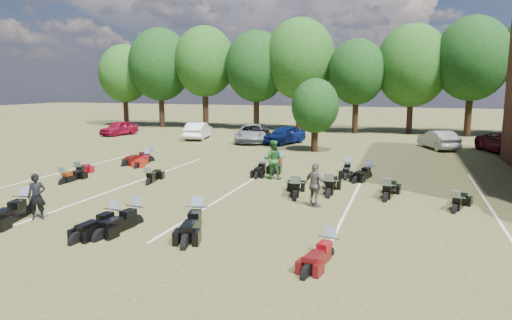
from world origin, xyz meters
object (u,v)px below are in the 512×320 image
at_px(person_green, 273,160).
at_px(motorcycle_3, 113,227).
at_px(person_black, 37,197).
at_px(motorcycle_7, 79,177).
at_px(car_4, 284,135).
at_px(car_0, 119,128).
at_px(person_grey, 315,185).
at_px(motorcycle_14, 150,162).

bearing_deg(person_green, motorcycle_3, 64.55).
bearing_deg(person_black, person_green, 23.69).
height_order(motorcycle_3, motorcycle_7, motorcycle_3).
bearing_deg(car_4, person_black, -76.41).
distance_m(car_0, person_grey, 28.32).
relative_size(person_grey, motorcycle_14, 0.69).
height_order(car_0, person_black, person_black).
height_order(person_grey, motorcycle_7, person_grey).
bearing_deg(motorcycle_7, car_4, -131.65).
bearing_deg(person_green, car_0, -45.89).
bearing_deg(car_4, motorcycle_14, -96.67).
distance_m(car_0, car_4, 15.67).
bearing_deg(person_black, motorcycle_7, 85.12).
height_order(car_4, motorcycle_3, car_4).
height_order(car_4, motorcycle_7, car_4).
xyz_separation_m(car_4, motorcycle_7, (-6.28, -15.61, -0.70)).
relative_size(person_black, person_green, 0.84).
bearing_deg(motorcycle_3, person_black, -174.92).
bearing_deg(motorcycle_3, car_0, 129.04).
bearing_deg(person_grey, motorcycle_7, 21.95).
bearing_deg(car_0, motorcycle_7, -50.90).
bearing_deg(motorcycle_14, person_green, -0.10).
relative_size(person_black, motorcycle_3, 0.72).
height_order(person_green, motorcycle_3, person_green).
height_order(motorcycle_3, motorcycle_14, motorcycle_14).
bearing_deg(car_0, person_green, -27.28).
xyz_separation_m(motorcycle_7, motorcycle_14, (0.83, 5.18, 0.00)).
xyz_separation_m(car_0, motorcycle_3, (15.79, -22.99, -0.64)).
distance_m(person_grey, motorcycle_3, 7.24).
bearing_deg(motorcycle_3, car_4, 94.98).
relative_size(car_0, person_green, 1.99).
height_order(person_grey, motorcycle_14, person_grey).
xyz_separation_m(motorcycle_3, motorcycle_14, (-5.61, 11.38, 0.00)).
bearing_deg(person_green, motorcycle_7, 7.99).
relative_size(person_green, motorcycle_7, 0.92).
height_order(person_black, person_grey, person_grey).
xyz_separation_m(person_black, motorcycle_3, (2.96, 0.03, -0.79)).
distance_m(car_0, motorcycle_3, 27.90).
relative_size(car_0, motorcycle_7, 1.84).
distance_m(person_green, motorcycle_7, 9.58).
xyz_separation_m(person_green, motorcycle_14, (-8.30, 2.45, -0.94)).
bearing_deg(motorcycle_7, person_grey, 152.07).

